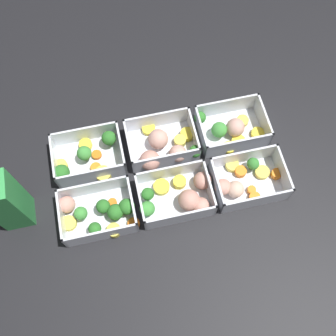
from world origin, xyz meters
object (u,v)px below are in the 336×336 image
Objects in this scene: container_near_right at (244,181)px; container_far_left at (87,157)px; container_far_center at (163,146)px; juice_carton at (6,202)px; container_near_center at (180,196)px; container_far_right at (230,128)px; container_near_left at (99,212)px.

container_near_right and container_far_left have the same top height.
container_far_left is 0.98× the size of container_far_center.
container_near_right is 0.89× the size of juice_carton.
juice_carton is at bearing 173.03° from container_near_center.
container_far_left is 0.19m from container_far_center.
container_far_right is at bearing 10.82° from juice_carton.
juice_carton is at bearing 175.62° from container_near_right.
container_near_right is at bearing -21.76° from container_far_left.
container_near_left is 0.14m from container_far_left.
container_far_center is 0.38m from juice_carton.
container_near_center is at bearing -85.20° from container_far_center.
container_near_right is 0.54m from juice_carton.
container_far_right is (0.18, 0.01, -0.00)m from container_far_center.
container_near_center and container_far_right have the same top height.
container_near_center is 0.16m from container_near_right.
container_far_left is 1.02× the size of container_far_right.
container_far_left is at bearing 176.50° from container_far_center.
container_near_left is 0.35m from container_near_right.
container_near_left is at bearing -143.80° from container_far_center.
container_far_left is at bearing 158.24° from container_near_right.
container_near_center is at bearing -6.97° from juice_carton.
container_far_right is (0.36, 0.00, -0.00)m from container_far_left.
container_near_left is at bearing -13.31° from juice_carton.
container_near_center is (0.19, -0.00, 0.00)m from container_near_left.
container_near_right is 0.21m from container_far_center.
container_far_right is (0.36, 0.15, -0.00)m from container_near_left.
container_near_right is 0.38m from container_far_left.
container_near_right and container_far_center have the same top height.
container_near_right is at bearing -37.69° from container_far_center.
container_far_left is 0.22m from juice_carton.
container_near_left is 0.94× the size of juice_carton.
container_far_left is (-0.01, 0.14, -0.00)m from container_near_left.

